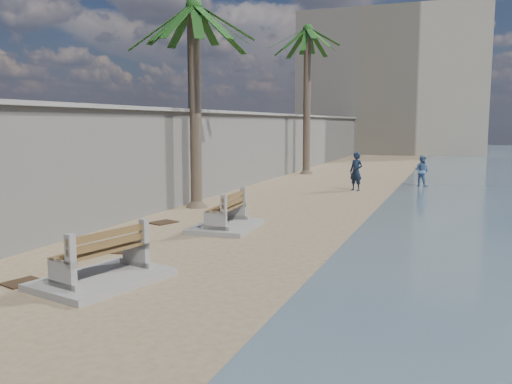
# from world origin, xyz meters

# --- Properties ---
(ground_plane) EXTENTS (140.00, 140.00, 0.00)m
(ground_plane) POSITION_xyz_m (0.00, 0.00, 0.00)
(ground_plane) COLOR #947B5B
(seawall) EXTENTS (0.45, 70.00, 3.50)m
(seawall) POSITION_xyz_m (-5.20, 20.00, 1.75)
(seawall) COLOR gray
(seawall) RESTS_ON ground_plane
(wall_cap) EXTENTS (0.80, 70.00, 0.12)m
(wall_cap) POSITION_xyz_m (-5.20, 20.00, 3.55)
(wall_cap) COLOR gray
(wall_cap) RESTS_ON seawall
(end_building) EXTENTS (18.00, 12.00, 14.00)m
(end_building) POSITION_xyz_m (-2.00, 52.00, 7.00)
(end_building) COLOR #B7AA93
(end_building) RESTS_ON ground_plane
(bench_near) EXTENTS (2.20, 2.80, 1.04)m
(bench_near) POSITION_xyz_m (-1.71, 1.73, 0.45)
(bench_near) COLOR gray
(bench_near) RESTS_ON ground_plane
(bench_far) EXTENTS (1.85, 2.57, 1.02)m
(bench_far) POSITION_xyz_m (-1.64, 7.54, 0.45)
(bench_far) COLOR gray
(bench_far) RESTS_ON ground_plane
(palm_mid) EXTENTS (5.00, 5.00, 8.07)m
(palm_mid) POSITION_xyz_m (-4.28, 10.86, 7.07)
(palm_mid) COLOR brown
(palm_mid) RESTS_ON ground_plane
(palm_back) EXTENTS (5.00, 5.00, 9.46)m
(palm_back) POSITION_xyz_m (-4.01, 25.00, 8.40)
(palm_back) COLOR brown
(palm_back) RESTS_ON ground_plane
(streetlight) EXTENTS (0.28, 0.28, 5.12)m
(streetlight) POSITION_xyz_m (-5.10, 12.00, 6.64)
(streetlight) COLOR #2D2D33
(streetlight) RESTS_ON wall_cap
(person_a) EXTENTS (0.87, 0.76, 2.02)m
(person_a) POSITION_xyz_m (0.31, 17.83, 1.01)
(person_a) COLOR #131F36
(person_a) RESTS_ON ground_plane
(person_b) EXTENTS (1.00, 0.91, 1.68)m
(person_b) POSITION_xyz_m (3.00, 20.73, 0.84)
(person_b) COLOR #4F6FA3
(person_b) RESTS_ON ground_plane
(debris_b) EXTENTS (0.71, 0.80, 0.03)m
(debris_b) POSITION_xyz_m (-3.14, 1.15, 0.01)
(debris_b) COLOR #382616
(debris_b) RESTS_ON ground_plane
(debris_c) EXTENTS (0.85, 0.95, 0.03)m
(debris_c) POSITION_xyz_m (-3.84, 7.68, 0.01)
(debris_c) COLOR #382616
(debris_c) RESTS_ON ground_plane
(debris_d) EXTENTS (0.44, 0.51, 0.03)m
(debris_d) POSITION_xyz_m (-2.88, 3.96, 0.01)
(debris_d) COLOR #382616
(debris_d) RESTS_ON ground_plane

